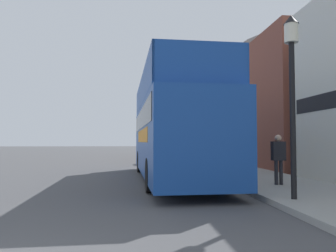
{
  "coord_description": "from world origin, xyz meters",
  "views": [
    {
      "loc": [
        2.17,
        -3.05,
        1.49
      ],
      "look_at": [
        3.62,
        11.37,
        2.16
      ],
      "focal_mm": 35.0,
      "sensor_mm": 36.0,
      "label": 1
    }
  ],
  "objects_px": {
    "lamp_post_nearest": "(292,70)",
    "lamp_post_second": "(210,95)",
    "tour_bus": "(172,133)",
    "pedestrian_third": "(278,155)",
    "parked_car_ahead_of_bus": "(168,155)"
  },
  "relations": [
    {
      "from": "lamp_post_nearest",
      "to": "lamp_post_second",
      "type": "height_order",
      "value": "lamp_post_second"
    },
    {
      "from": "tour_bus",
      "to": "pedestrian_third",
      "type": "relative_size",
      "value": 6.79
    },
    {
      "from": "parked_car_ahead_of_bus",
      "to": "lamp_post_nearest",
      "type": "xyz_separation_m",
      "value": [
        1.68,
        -12.69,
        2.53
      ]
    },
    {
      "from": "lamp_post_nearest",
      "to": "lamp_post_second",
      "type": "xyz_separation_m",
      "value": [
        -0.18,
        7.82,
        0.53
      ]
    },
    {
      "from": "parked_car_ahead_of_bus",
      "to": "lamp_post_second",
      "type": "relative_size",
      "value": 0.85
    },
    {
      "from": "parked_car_ahead_of_bus",
      "to": "lamp_post_second",
      "type": "distance_m",
      "value": 5.94
    },
    {
      "from": "lamp_post_nearest",
      "to": "lamp_post_second",
      "type": "relative_size",
      "value": 0.83
    },
    {
      "from": "tour_bus",
      "to": "parked_car_ahead_of_bus",
      "type": "bearing_deg",
      "value": 83.69
    },
    {
      "from": "pedestrian_third",
      "to": "lamp_post_second",
      "type": "height_order",
      "value": "lamp_post_second"
    },
    {
      "from": "tour_bus",
      "to": "lamp_post_second",
      "type": "relative_size",
      "value": 2.01
    },
    {
      "from": "lamp_post_second",
      "to": "lamp_post_nearest",
      "type": "bearing_deg",
      "value": -88.66
    },
    {
      "from": "tour_bus",
      "to": "pedestrian_third",
      "type": "distance_m",
      "value": 4.21
    },
    {
      "from": "tour_bus",
      "to": "lamp_post_nearest",
      "type": "distance_m",
      "value": 5.92
    },
    {
      "from": "parked_car_ahead_of_bus",
      "to": "pedestrian_third",
      "type": "height_order",
      "value": "pedestrian_third"
    },
    {
      "from": "pedestrian_third",
      "to": "tour_bus",
      "type": "bearing_deg",
      "value": 136.21
    }
  ]
}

